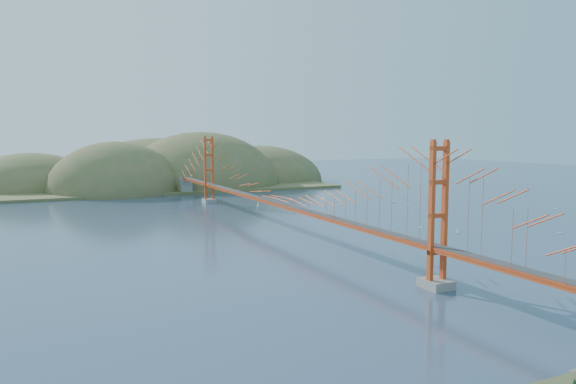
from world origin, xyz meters
name	(u,v)px	position (x,y,z in m)	size (l,w,h in m)	color
ground	(280,229)	(0.00, 0.00, 0.00)	(320.00, 320.00, 0.00)	#314563
bridge	(279,174)	(0.00, 0.18, 7.01)	(2.20, 94.40, 12.00)	gray
far_headlands	(170,184)	(2.21, 68.52, 0.00)	(84.00, 58.00, 25.00)	brown
sailboat_8	(408,205)	(29.40, 12.34, 0.14)	(0.56, 0.54, 0.63)	white
sailboat_1	(394,202)	(29.78, 16.90, 0.15)	(0.62, 0.62, 0.66)	white
sailboat_3	(258,205)	(6.00, 22.19, 0.16)	(0.71, 0.71, 0.75)	white
sailboat_11	(555,209)	(47.61, -1.84, 0.15)	(0.61, 0.61, 0.69)	white
sailboat_6	(560,232)	(29.84, -17.15, 0.15)	(0.62, 0.62, 0.66)	white
sailboat_7	(341,205)	(19.01, 16.97, 0.14)	(0.55, 0.52, 0.62)	white
sailboat_0	(421,227)	(16.97, -6.70, 0.14)	(0.53, 0.57, 0.64)	white
sailboat_14	(457,232)	(18.64, -11.60, 0.15)	(0.63, 0.63, 0.66)	white
sailboat_4	(429,198)	(38.97, 18.62, 0.15)	(0.64, 0.64, 0.68)	white
sailboat_12	(324,199)	(20.29, 25.39, 0.15)	(0.59, 0.50, 0.68)	white
sailboat_17	(380,196)	(32.12, 24.56, 0.16)	(0.66, 0.63, 0.74)	white
sailboat_extra_0	(271,202)	(9.96, 25.78, 0.15)	(0.62, 0.62, 0.68)	white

